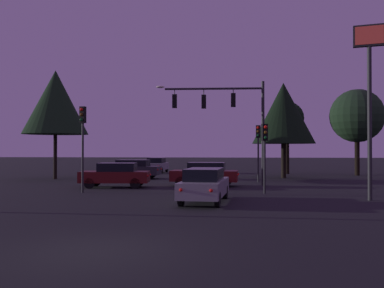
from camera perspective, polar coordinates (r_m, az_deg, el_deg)
ground_plane at (r=34.26m, az=-0.05°, el=-4.68°), size 168.00×168.00×0.00m
traffic_signal_mast_arm at (r=27.56m, az=4.90°, el=4.48°), size 7.10×0.54×6.80m
traffic_light_corner_left at (r=23.61m, az=-14.67°, el=1.60°), size 0.34×0.38×4.70m
traffic_light_corner_right at (r=30.40m, az=9.00°, el=0.31°), size 0.35×0.38×4.09m
traffic_light_median at (r=22.60m, az=9.87°, el=0.01°), size 0.36×0.38×3.72m
car_nearside_lane at (r=18.77m, az=1.73°, el=-5.54°), size 2.14×4.78×1.52m
car_crossing_left at (r=27.02m, az=1.78°, el=-4.06°), size 4.44×2.05×1.52m
car_crossing_right at (r=26.43m, az=-10.36°, el=-4.12°), size 4.37×2.11×1.52m
car_far_lane at (r=42.07m, az=-4.83°, el=-2.85°), size 1.88×4.21×1.52m
car_parked_lot at (r=34.09m, az=-8.20°, el=-3.35°), size 4.73×2.07×1.52m
store_sign_illuminated at (r=21.32m, az=22.99°, el=8.79°), size 1.42×0.58×8.15m
tree_behind_sign at (r=35.20m, az=-18.09°, el=5.42°), size 5.13×5.13×8.66m
tree_left_far at (r=40.73m, az=21.53°, el=3.56°), size 4.81×4.81×7.79m
tree_center_horizon at (r=41.26m, az=12.81°, el=3.34°), size 3.21×3.21×6.93m
tree_right_cluster at (r=35.37m, az=12.34°, el=4.10°), size 5.13×5.13×7.85m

